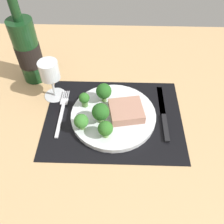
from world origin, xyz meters
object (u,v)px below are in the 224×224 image
object	(u,v)px
steak	(126,112)
knife	(164,116)
wine_bottle	(28,51)
plate	(113,115)
wine_glass	(50,73)
fork	(62,112)

from	to	relation	value
steak	knife	xyz separation A→B (cm)	(11.68, 0.96, -2.70)
steak	wine_bottle	bearing A→B (deg)	150.17
plate	wine_glass	size ratio (longest dim) A/B	1.89
knife	plate	bearing A→B (deg)	-178.91
wine_bottle	fork	bearing A→B (deg)	-53.64
fork	knife	world-z (taller)	knife
plate	steak	size ratio (longest dim) A/B	2.66
plate	knife	distance (cm)	15.54
wine_glass	steak	bearing A→B (deg)	-22.05
plate	wine_bottle	world-z (taller)	wine_bottle
wine_bottle	wine_glass	distance (cm)	12.58
plate	fork	xyz separation A→B (cm)	(-16.19, 1.42, -0.55)
knife	wine_bottle	world-z (taller)	wine_bottle
knife	wine_glass	xyz separation A→B (cm)	(-35.31, 8.61, 8.98)
steak	fork	bearing A→B (deg)	174.71
plate	fork	size ratio (longest dim) A/B	1.35
knife	wine_bottle	distance (cm)	48.56
steak	fork	world-z (taller)	steak
steak	plate	bearing A→B (deg)	173.57
steak	wine_bottle	xyz separation A→B (cm)	(-32.30, 18.52, 8.06)
steak	knife	distance (cm)	12.03
fork	knife	xyz separation A→B (cm)	(31.71, -0.89, 0.05)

